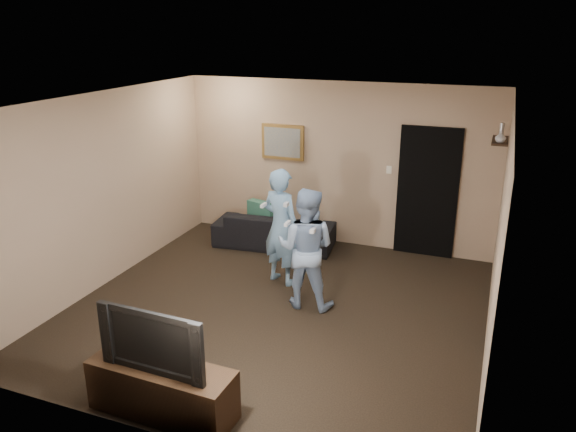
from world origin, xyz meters
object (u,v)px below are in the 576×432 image
at_px(wii_player_left, 281,227).
at_px(wii_player_right, 306,248).
at_px(tv_console, 162,390).
at_px(sofa, 274,229).
at_px(television, 158,337).

relative_size(wii_player_left, wii_player_right, 1.05).
bearing_deg(tv_console, wii_player_left, 92.19).
bearing_deg(wii_player_right, sofa, 123.59).
distance_m(sofa, wii_player_left, 1.44).
bearing_deg(sofa, wii_player_right, 117.72).
bearing_deg(sofa, tv_console, 92.55).
height_order(sofa, wii_player_right, wii_player_right).
xyz_separation_m(sofa, wii_player_right, (1.14, -1.71, 0.50)).
height_order(tv_console, wii_player_right, wii_player_right).
relative_size(television, wii_player_right, 0.68).
distance_m(tv_console, wii_player_right, 2.58).
distance_m(sofa, television, 4.27).
xyz_separation_m(sofa, wii_player_left, (0.60, -1.19, 0.53)).
height_order(tv_console, television, television).
bearing_deg(tv_console, wii_player_right, 80.00).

